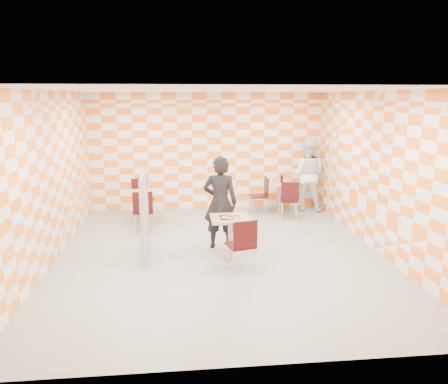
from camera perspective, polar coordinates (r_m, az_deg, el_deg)
name	(u,v)px	position (r m, az deg, el deg)	size (l,w,h in m)	color
room_shell	(217,171)	(8.39, -0.92, 2.82)	(7.00, 7.00, 7.00)	gray
main_table	(230,230)	(7.98, 0.81, -5.01)	(0.70, 0.70, 0.75)	tan
second_table	(279,193)	(11.15, 7.26, -0.09)	(0.70, 0.70, 0.75)	tan
empty_table	(145,202)	(10.24, -10.30, -1.30)	(0.70, 0.70, 0.75)	tan
chair_main_front	(243,242)	(7.26, 2.45, -6.50)	(0.51, 0.52, 0.92)	black
chair_second_front	(290,197)	(10.53, 8.56, -0.66)	(0.49, 0.50, 0.92)	black
chair_second_side	(262,192)	(10.97, 4.98, -0.05)	(0.43, 0.42, 0.92)	black
chair_empty_near	(143,208)	(9.55, -10.54, -2.09)	(0.46, 0.46, 0.92)	black
chair_empty_far	(141,194)	(10.92, -10.73, -0.28)	(0.56, 0.56, 0.92)	black
partition	(145,215)	(8.04, -10.33, -2.99)	(0.08, 1.38, 1.55)	white
man_dark	(220,203)	(8.37, -0.50, -1.40)	(0.66, 0.43, 1.80)	black
man_white	(307,175)	(11.41, 10.82, 2.26)	(0.91, 0.71, 1.87)	white
pizza_on_foil	(230,217)	(7.89, 0.83, -3.25)	(0.40, 0.40, 0.04)	silver
sport_bottle	(271,179)	(11.13, 6.15, 1.65)	(0.06, 0.06, 0.20)	white
soda_bottle	(282,179)	(11.14, 7.55, 1.70)	(0.07, 0.07, 0.23)	black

